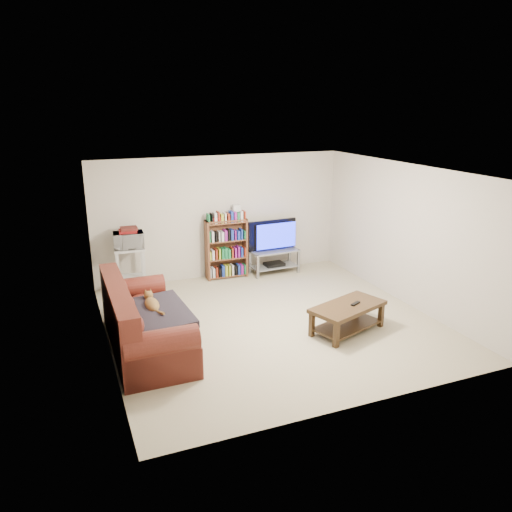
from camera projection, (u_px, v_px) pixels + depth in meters
name	position (u px, v px, depth m)	size (l,w,h in m)	color
floor	(271.00, 322.00, 7.97)	(5.00, 5.00, 0.00)	beige
ceiling	(273.00, 171.00, 7.27)	(5.00, 5.00, 0.00)	white
wall_back	(221.00, 217.00, 9.84)	(5.00, 5.00, 0.00)	beige
wall_front	(364.00, 310.00, 5.41)	(5.00, 5.00, 0.00)	beige
wall_left	(102.00, 269.00, 6.73)	(5.00, 5.00, 0.00)	beige
wall_right	(406.00, 235.00, 8.52)	(5.00, 5.00, 0.00)	beige
sofa	(140.00, 327.00, 7.01)	(1.00, 2.28, 0.97)	maroon
blanket	(155.00, 314.00, 6.87)	(0.88, 1.14, 0.10)	#27222B
cat	(152.00, 305.00, 7.04)	(0.25, 0.62, 0.19)	brown
coffee_table	(348.00, 313.00, 7.56)	(1.32, 0.95, 0.43)	#3B2714
remote	(355.00, 303.00, 7.55)	(0.19, 0.05, 0.02)	black
tv_stand	(274.00, 258.00, 10.18)	(1.00, 0.48, 0.49)	#999EA3
television	(274.00, 236.00, 10.04)	(1.05, 0.14, 0.61)	black
dvd_player	(274.00, 264.00, 10.22)	(0.39, 0.27, 0.06)	black
bookshelf	(226.00, 248.00, 9.85)	(0.83, 0.28, 1.19)	brown
shelf_clutter	(230.00, 214.00, 9.69)	(0.61, 0.19, 0.28)	silver
microwave_stand	(130.00, 264.00, 9.06)	(0.56, 0.43, 0.85)	silver
microwave	(129.00, 240.00, 8.93)	(0.52, 0.36, 0.29)	silver
game_boxes	(128.00, 231.00, 8.88)	(0.31, 0.27, 0.05)	maroon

